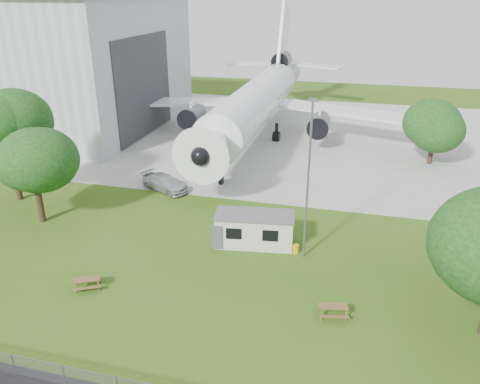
% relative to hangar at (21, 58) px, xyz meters
% --- Properties ---
extents(ground, '(160.00, 160.00, 0.00)m').
position_rel_hangar_xyz_m(ground, '(37.97, -36.00, -9.41)').
color(ground, '#45691B').
extents(concrete_apron, '(120.00, 46.00, 0.03)m').
position_rel_hangar_xyz_m(concrete_apron, '(37.97, 2.00, -9.39)').
color(concrete_apron, '#B7B7B2').
rests_on(concrete_apron, ground).
extents(hangar, '(43.00, 31.00, 18.55)m').
position_rel_hangar_xyz_m(hangar, '(0.00, 0.00, 0.00)').
color(hangar, '#B2B7BC').
rests_on(hangar, ground).
extents(airliner, '(46.36, 47.73, 17.69)m').
position_rel_hangar_xyz_m(airliner, '(35.97, -0.14, -4.14)').
color(airliner, white).
rests_on(airliner, ground).
extents(site_cabin, '(6.91, 3.53, 2.62)m').
position_rel_hangar_xyz_m(site_cabin, '(42.14, -28.86, -8.09)').
color(site_cabin, beige).
rests_on(site_cabin, ground).
extents(picnic_west, '(2.28, 2.14, 0.76)m').
position_rel_hangar_xyz_m(picnic_west, '(32.49, -37.62, -9.41)').
color(picnic_west, olive).
rests_on(picnic_west, ground).
extents(picnic_east, '(2.05, 1.82, 0.76)m').
position_rel_hangar_xyz_m(picnic_east, '(48.86, -36.43, -9.41)').
color(picnic_east, olive).
rests_on(picnic_east, ground).
extents(lamp_mast, '(0.16, 0.16, 12.00)m').
position_rel_hangar_xyz_m(lamp_mast, '(46.17, -29.80, -3.41)').
color(lamp_mast, slate).
rests_on(lamp_mast, ground).
extents(tree_west_big, '(7.17, 7.17, 11.28)m').
position_rel_hangar_xyz_m(tree_west_big, '(18.17, -26.10, -1.74)').
color(tree_west_big, '#382619').
rests_on(tree_west_big, ground).
extents(tree_west_small, '(7.48, 7.48, 8.76)m').
position_rel_hangar_xyz_m(tree_west_small, '(23.23, -29.63, -4.39)').
color(tree_west_small, '#382619').
rests_on(tree_west_small, ground).
extents(tree_far_apron, '(6.56, 6.56, 7.62)m').
position_rel_hangar_xyz_m(tree_far_apron, '(57.70, -5.47, -5.08)').
color(tree_far_apron, '#382619').
rests_on(tree_far_apron, ground).
extents(car_ne_hatch, '(3.60, 4.12, 1.34)m').
position_rel_hangar_xyz_m(car_ne_hatch, '(58.46, -24.46, -8.74)').
color(car_ne_hatch, black).
rests_on(car_ne_hatch, ground).
extents(car_apron_van, '(5.78, 4.19, 1.55)m').
position_rel_hangar_xyz_m(car_apron_van, '(30.93, -20.51, -8.63)').
color(car_apron_van, silver).
rests_on(car_apron_van, ground).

